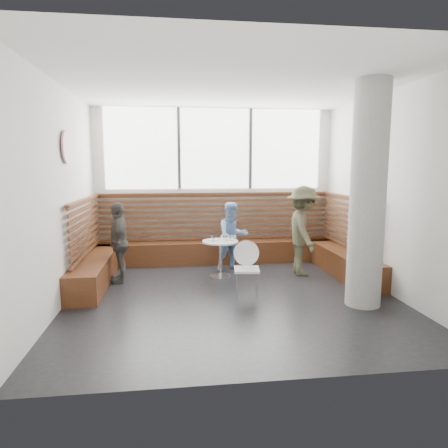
{
  "coord_description": "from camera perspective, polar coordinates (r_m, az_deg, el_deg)",
  "views": [
    {
      "loc": [
        -0.89,
        -5.94,
        2.02
      ],
      "look_at": [
        0.0,
        1.0,
        1.0
      ],
      "focal_mm": 32.0,
      "sensor_mm": 36.0,
      "label": 1
    }
  ],
  "objects": [
    {
      "name": "menu_card",
      "position": [
        7.09,
        0.32,
        -2.65
      ],
      "size": [
        0.21,
        0.17,
        0.0
      ],
      "primitive_type": "cube",
      "rotation": [
        0.0,
        0.0,
        0.26
      ],
      "color": "#A5C64C",
      "rests_on": "cafe_table"
    },
    {
      "name": "booth",
      "position": [
        7.93,
        -0.71,
        -3.44
      ],
      "size": [
        5.0,
        2.5,
        1.44
      ],
      "color": "#462411",
      "rests_on": "ground"
    },
    {
      "name": "child_back",
      "position": [
        7.72,
        1.24,
        -1.8
      ],
      "size": [
        0.77,
        0.67,
        1.33
      ],
      "primitive_type": "imported",
      "rotation": [
        0.0,
        0.0,
        0.3
      ],
      "color": "#7CA6D8",
      "rests_on": "ground"
    },
    {
      "name": "child_left",
      "position": [
        7.19,
        -14.77,
        -2.54
      ],
      "size": [
        0.45,
        0.86,
        1.4
      ],
      "primitive_type": "imported",
      "rotation": [
        0.0,
        0.0,
        -1.44
      ],
      "color": "#474440",
      "rests_on": "ground"
    },
    {
      "name": "wall_art",
      "position": [
        6.54,
        -21.55,
        10.18
      ],
      "size": [
        0.03,
        0.5,
        0.5
      ],
      "primitive_type": "cylinder",
      "rotation": [
        0.0,
        1.57,
        0.0
      ],
      "color": "white",
      "rests_on": "room"
    },
    {
      "name": "cafe_chair",
      "position": [
        6.32,
        3.16,
        -5.69
      ],
      "size": [
        0.41,
        0.4,
        0.85
      ],
      "rotation": [
        0.0,
        0.0,
        -0.14
      ],
      "color": "white",
      "rests_on": "ground"
    },
    {
      "name": "concrete_column",
      "position": [
        6.02,
        19.85,
        3.79
      ],
      "size": [
        0.5,
        0.5,
        3.2
      ],
      "primitive_type": "cylinder",
      "color": "gray",
      "rests_on": "ground"
    },
    {
      "name": "adult_man",
      "position": [
        7.54,
        11.21,
        -0.94
      ],
      "size": [
        0.7,
        1.12,
        1.66
      ],
      "primitive_type": "imported",
      "rotation": [
        0.0,
        0.0,
        1.5
      ],
      "color": "#45442E",
      "rests_on": "ground"
    },
    {
      "name": "glass_mid",
      "position": [
        7.15,
        0.23,
        -2.1
      ],
      "size": [
        0.07,
        0.07,
        0.12
      ],
      "primitive_type": "cylinder",
      "color": "white",
      "rests_on": "cafe_table"
    },
    {
      "name": "glass_left",
      "position": [
        7.2,
        -1.61,
        -2.08
      ],
      "size": [
        0.07,
        0.07,
        0.1
      ],
      "primitive_type": "cylinder",
      "color": "white",
      "rests_on": "cafe_table"
    },
    {
      "name": "plate_near",
      "position": [
        7.3,
        -1.67,
        -2.3
      ],
      "size": [
        0.19,
        0.19,
        0.01
      ],
      "primitive_type": "cylinder",
      "color": "white",
      "rests_on": "cafe_table"
    },
    {
      "name": "cafe_table",
      "position": [
        7.28,
        -0.54,
        -3.9
      ],
      "size": [
        0.65,
        0.65,
        0.67
      ],
      "color": "silver",
      "rests_on": "ground"
    },
    {
      "name": "room",
      "position": [
        6.03,
        1.21,
        4.31
      ],
      "size": [
        5.0,
        5.0,
        3.2
      ],
      "color": "silver",
      "rests_on": "ground"
    },
    {
      "name": "glass_right",
      "position": [
        7.28,
        1.03,
        -1.93
      ],
      "size": [
        0.07,
        0.07,
        0.11
      ],
      "primitive_type": "cylinder",
      "color": "white",
      "rests_on": "cafe_table"
    },
    {
      "name": "plate_far",
      "position": [
        7.42,
        0.29,
        -2.12
      ],
      "size": [
        0.21,
        0.21,
        0.01
      ],
      "primitive_type": "cylinder",
      "color": "white",
      "rests_on": "cafe_table"
    }
  ]
}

